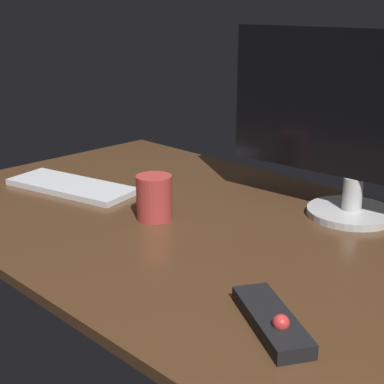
{
  "coord_description": "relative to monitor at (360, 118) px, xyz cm",
  "views": [
    {
      "loc": [
        81.05,
        -84.58,
        48.51
      ],
      "look_at": [
        -4.33,
        1.09,
        8.0
      ],
      "focal_mm": 54.16,
      "sensor_mm": 36.0,
      "label": 1
    }
  ],
  "objects": [
    {
      "name": "desk",
      "position": [
        -20.31,
        -27.05,
        -23.33
      ],
      "size": [
        140.0,
        84.0,
        2.0
      ],
      "primitive_type": "cube",
      "color": "#4C301C",
      "rests_on": "ground"
    },
    {
      "name": "monitor",
      "position": [
        0.0,
        0.0,
        0.0
      ],
      "size": [
        63.14,
        19.61,
        40.85
      ],
      "rotation": [
        0.0,
        0.0,
        0.07
      ],
      "color": "silver",
      "rests_on": "desk"
    },
    {
      "name": "keyboard",
      "position": [
        -61.03,
        -33.37,
        -21.6
      ],
      "size": [
        36.51,
        20.24,
        1.46
      ],
      "primitive_type": "cube",
      "rotation": [
        0.0,
        0.0,
        0.22
      ],
      "color": "silver",
      "rests_on": "desk"
    },
    {
      "name": "media_remote",
      "position": [
        16.05,
        -50.01,
        -21.08
      ],
      "size": [
        19.33,
        14.71,
        4.01
      ],
      "rotation": [
        0.0,
        0.0,
        -0.53
      ],
      "color": "black",
      "rests_on": "desk"
    },
    {
      "name": "coffee_mug",
      "position": [
        -30.13,
        -32.26,
        -17.38
      ],
      "size": [
        7.92,
        7.92,
        9.9
      ],
      "primitive_type": "cylinder",
      "color": "#B23833",
      "rests_on": "desk"
    }
  ]
}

